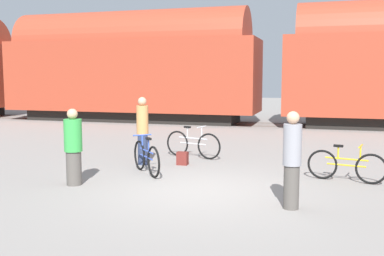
{
  "coord_description": "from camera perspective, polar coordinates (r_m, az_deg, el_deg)",
  "views": [
    {
      "loc": [
        2.4,
        -8.6,
        2.3
      ],
      "look_at": [
        -0.54,
        1.39,
        1.1
      ],
      "focal_mm": 42.0,
      "sensor_mm": 36.0,
      "label": 1
    }
  ],
  "objects": [
    {
      "name": "ground_plane",
      "position": [
        9.22,
        0.77,
        -7.87
      ],
      "size": [
        80.0,
        80.0,
        0.0
      ],
      "primitive_type": "plane",
      "color": "gray"
    },
    {
      "name": "freight_train",
      "position": [
        21.56,
        10.08,
        8.16
      ],
      "size": [
        56.02,
        3.18,
        5.6
      ],
      "color": "black",
      "rests_on": "ground_plane"
    },
    {
      "name": "rail_near",
      "position": [
        20.96,
        9.7,
        0.21
      ],
      "size": [
        68.02,
        0.07,
        0.01
      ],
      "primitive_type": "cube",
      "color": "#4C4238",
      "rests_on": "ground_plane"
    },
    {
      "name": "rail_far",
      "position": [
        22.38,
        10.13,
        0.6
      ],
      "size": [
        68.02,
        0.07,
        0.01
      ],
      "primitive_type": "cube",
      "color": "#4C4238",
      "rests_on": "ground_plane"
    },
    {
      "name": "bicycle_blue",
      "position": [
        10.7,
        -5.83,
        -3.76
      ],
      "size": [
        1.18,
        1.29,
        0.91
      ],
      "color": "black",
      "rests_on": "ground_plane"
    },
    {
      "name": "bicycle_silver",
      "position": [
        12.74,
        0.11,
        -2.06
      ],
      "size": [
        1.74,
        0.57,
        0.91
      ],
      "color": "black",
      "rests_on": "ground_plane"
    },
    {
      "name": "bicycle_yellow",
      "position": [
        10.42,
        18.99,
        -4.55
      ],
      "size": [
        1.67,
        0.5,
        0.83
      ],
      "color": "black",
      "rests_on": "ground_plane"
    },
    {
      "name": "person_in_grey",
      "position": [
        7.96,
        12.58,
        -3.97
      ],
      "size": [
        0.32,
        0.32,
        1.71
      ],
      "rotation": [
        0.0,
        0.0,
        5.39
      ],
      "color": "#514C47",
      "rests_on": "ground_plane"
    },
    {
      "name": "person_in_tan",
      "position": [
        11.76,
        -6.3,
        -0.29
      ],
      "size": [
        0.31,
        0.31,
        1.77
      ],
      "rotation": [
        0.0,
        0.0,
        3.09
      ],
      "color": "#283351",
      "rests_on": "ground_plane"
    },
    {
      "name": "person_in_green",
      "position": [
        9.81,
        -14.84,
        -2.41
      ],
      "size": [
        0.38,
        0.38,
        1.63
      ],
      "rotation": [
        0.0,
        0.0,
        4.24
      ],
      "color": "#514C47",
      "rests_on": "ground_plane"
    },
    {
      "name": "backpack",
      "position": [
        11.74,
        -1.22,
        -3.88
      ],
      "size": [
        0.28,
        0.2,
        0.34
      ],
      "color": "maroon",
      "rests_on": "ground_plane"
    }
  ]
}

